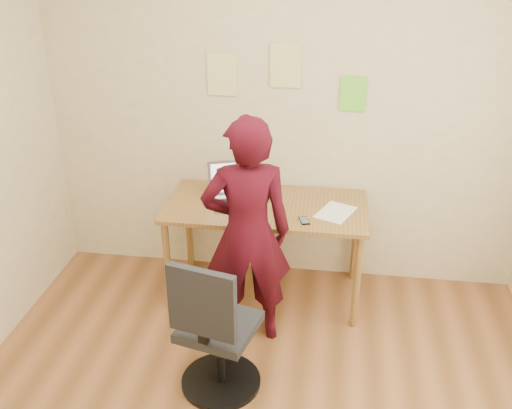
% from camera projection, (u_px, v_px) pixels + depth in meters
% --- Properties ---
extents(room, '(3.58, 3.58, 2.78)m').
position_uv_depth(room, '(248.00, 219.00, 2.47)').
color(room, brown).
rests_on(room, ground).
extents(desk, '(1.40, 0.70, 0.74)m').
position_uv_depth(desk, '(266.00, 216.00, 4.01)').
color(desk, olive).
rests_on(desk, ground).
extents(laptop, '(0.44, 0.42, 0.26)m').
position_uv_depth(laptop, '(236.00, 194.00, 4.02)').
color(laptop, silver).
rests_on(laptop, desk).
extents(paper_sheet, '(0.30, 0.35, 0.00)m').
position_uv_depth(paper_sheet, '(336.00, 212.00, 3.87)').
color(paper_sheet, white).
rests_on(paper_sheet, desk).
extents(phone, '(0.08, 0.12, 0.01)m').
position_uv_depth(phone, '(304.00, 221.00, 3.75)').
color(phone, black).
rests_on(phone, desk).
extents(wall_note_left, '(0.21, 0.00, 0.30)m').
position_uv_depth(wall_note_left, '(222.00, 74.00, 3.98)').
color(wall_note_left, '#E0D686').
rests_on(wall_note_left, room).
extents(wall_note_mid, '(0.21, 0.00, 0.30)m').
position_uv_depth(wall_note_mid, '(286.00, 66.00, 3.89)').
color(wall_note_mid, '#E0D686').
rests_on(wall_note_mid, room).
extents(wall_note_right, '(0.18, 0.00, 0.24)m').
position_uv_depth(wall_note_right, '(353.00, 94.00, 3.91)').
color(wall_note_right, '#6FDF32').
rests_on(wall_note_right, room).
extents(office_chair, '(0.49, 0.50, 0.92)m').
position_uv_depth(office_chair, '(215.00, 337.00, 3.23)').
color(office_chair, black).
rests_on(office_chair, ground).
extents(person, '(0.63, 0.48, 1.54)m').
position_uv_depth(person, '(247.00, 234.00, 3.54)').
color(person, '#370711').
rests_on(person, ground).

